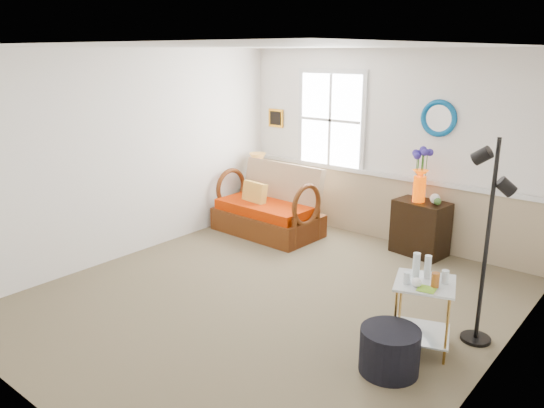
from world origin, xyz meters
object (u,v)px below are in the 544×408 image
Objects in this scene: loveseat at (267,200)px; lamp_stand at (259,200)px; cabinet at (420,228)px; side_table at (422,315)px; ottoman at (390,351)px; floor_lamp at (487,244)px.

lamp_stand is (-0.59, 0.50, -0.22)m from loveseat.
cabinet is 1.11× the size of side_table.
cabinet is at bearing 109.54° from ottoman.
loveseat is 2.73× the size of lamp_stand.
side_table is at bearing -24.56° from loveseat.
floor_lamp reaches higher than loveseat.
ottoman is (3.60, -2.54, -0.09)m from lamp_stand.
floor_lamp reaches higher than ottoman.
loveseat is at bearing -155.21° from cabinet.
lamp_stand is at bearing 157.87° from floor_lamp.
side_table is 0.34× the size of floor_lamp.
side_table is at bearing -29.11° from lamp_stand.
cabinet is (2.66, 0.12, 0.08)m from lamp_stand.
ottoman is at bearing -32.10° from loveseat.
loveseat is 3.42m from side_table.
lamp_stand is 0.87× the size of side_table.
floor_lamp is (0.34, 0.44, 0.62)m from side_table.
cabinet is 2.83m from ottoman.
lamp_stand is 2.66m from cabinet.
floor_lamp is at bearing -44.19° from cabinet.
ottoman is (0.95, -2.67, -0.16)m from cabinet.
lamp_stand is at bearing 144.79° from ottoman.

